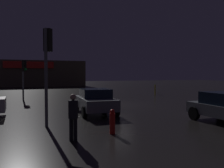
# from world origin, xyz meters

# --- Properties ---
(ground_plane) EXTENTS (120.00, 120.00, 0.00)m
(ground_plane) POSITION_xyz_m (0.00, 0.00, 0.00)
(ground_plane) COLOR black
(store_building) EXTENTS (21.19, 9.20, 4.93)m
(store_building) POSITION_xyz_m (-5.24, 33.76, 2.47)
(store_building) COLOR brown
(store_building) RESTS_ON ground
(traffic_signal_main) EXTENTS (0.42, 0.42, 4.41)m
(traffic_signal_main) POSITION_xyz_m (-5.76, -6.05, 3.15)
(traffic_signal_main) COLOR #595B60
(traffic_signal_main) RESTS_ON ground
(traffic_signal_opposite) EXTENTS (0.43, 0.42, 3.61)m
(traffic_signal_opposite) POSITION_xyz_m (-6.55, 5.96, 2.58)
(traffic_signal_opposite) COLOR #595B60
(traffic_signal_opposite) RESTS_ON ground
(car_near) EXTENTS (2.26, 4.01, 1.48)m
(car_near) POSITION_xyz_m (-2.69, -3.38, 0.76)
(car_near) COLOR slate
(car_near) RESTS_ON ground
(pedestrian) EXTENTS (0.48, 0.48, 1.67)m
(pedestrian) POSITION_xyz_m (-5.20, -8.85, 0.97)
(pedestrian) COLOR black
(pedestrian) RESTS_ON ground
(fire_hydrant) EXTENTS (0.22, 0.22, 0.98)m
(fire_hydrant) POSITION_xyz_m (-3.53, -8.37, 0.49)
(fire_hydrant) COLOR red
(fire_hydrant) RESTS_ON ground
(bollard_kerb_a) EXTENTS (0.13, 0.13, 1.12)m
(bollard_kerb_a) POSITION_xyz_m (8.41, 8.18, 0.56)
(bollard_kerb_a) COLOR #595B60
(bollard_kerb_a) RESTS_ON ground
(bollard_kerb_b) EXTENTS (0.13, 0.13, 1.13)m
(bollard_kerb_b) POSITION_xyz_m (7.55, 6.71, 0.56)
(bollard_kerb_b) COLOR gold
(bollard_kerb_b) RESTS_ON ground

